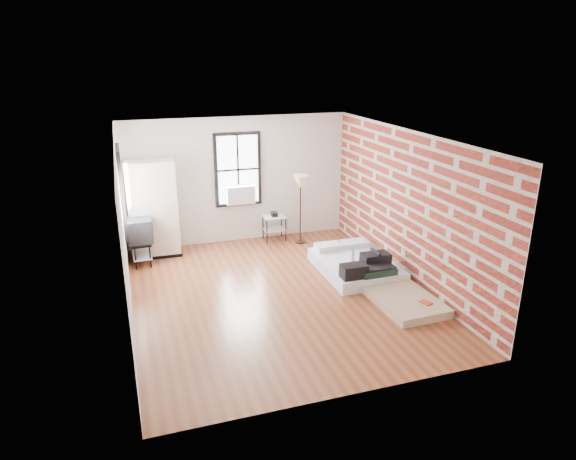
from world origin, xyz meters
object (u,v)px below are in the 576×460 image
object	(u,v)px
mattress_bare	(393,290)
side_table	(274,221)
wardrobe	(153,209)
floor_lamp	(301,185)
mattress_main	(356,265)
tv_stand	(140,232)

from	to	relation	value
mattress_bare	side_table	world-z (taller)	side_table
wardrobe	floor_lamp	world-z (taller)	wardrobe
floor_lamp	wardrobe	bearing A→B (deg)	174.87
mattress_bare	side_table	distance (m)	3.61
mattress_main	tv_stand	xyz separation A→B (m)	(-3.96, 1.76, 0.53)
side_table	floor_lamp	xyz separation A→B (m)	(0.50, -0.35, 0.88)
wardrobe	tv_stand	distance (m)	0.63
mattress_bare	tv_stand	bearing A→B (deg)	142.94
mattress_main	side_table	xyz separation A→B (m)	(-0.99, 2.26, 0.29)
wardrobe	mattress_bare	bearing A→B (deg)	-39.11
mattress_main	tv_stand	size ratio (longest dim) A/B	1.91
side_table	mattress_bare	bearing A→B (deg)	-71.06
wardrobe	tv_stand	bearing A→B (deg)	-125.01
mattress_bare	wardrobe	world-z (taller)	wardrobe
mattress_main	floor_lamp	distance (m)	2.29
side_table	wardrobe	bearing A→B (deg)	-178.48
mattress_bare	tv_stand	size ratio (longest dim) A/B	1.94
floor_lamp	tv_stand	size ratio (longest dim) A/B	1.63
mattress_bare	floor_lamp	xyz separation A→B (m)	(-0.66, 3.05, 1.21)
wardrobe	tv_stand	size ratio (longest dim) A/B	2.11
wardrobe	mattress_main	bearing A→B (deg)	-29.01
mattress_main	mattress_bare	xyz separation A→B (m)	(0.18, -1.14, -0.04)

